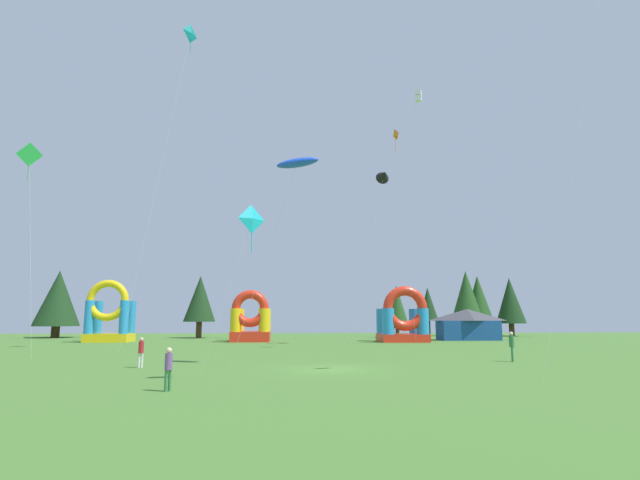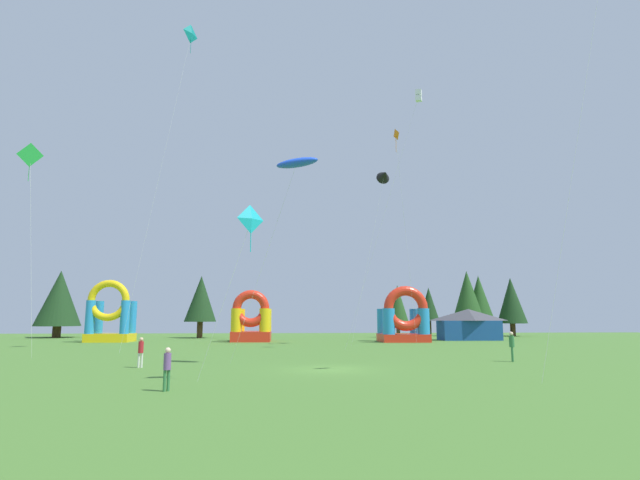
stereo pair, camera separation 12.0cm
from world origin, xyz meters
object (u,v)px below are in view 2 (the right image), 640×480
Objects in this scene: inflatable_blue_arch at (251,324)px; inflatable_red_slide at (404,322)px; person_near_camera at (512,344)px; person_left_edge at (167,365)px; person_far_side at (141,350)px; kite_green_diamond at (31,157)px; inflatable_orange_dome at (110,318)px; festival_tent at (469,325)px; kite_cyan_diamond at (252,221)px; kite_white_box at (418,97)px; kite_teal_diamond at (192,36)px; kite_orange_diamond at (396,139)px; kite_blue_parafoil at (297,163)px; kite_black_delta at (384,175)px.

inflatable_blue_arch is 17.12m from inflatable_red_slide.
person_near_camera is at bearing -87.62° from inflatable_red_slide.
person_left_edge is 9.61m from person_far_side.
person_near_camera is (18.45, 11.28, 0.13)m from person_left_edge.
inflatable_orange_dome is at bearing 90.76° from kite_green_diamond.
inflatable_orange_dome is at bearing -177.35° from festival_tent.
inflatable_orange_dome is (-11.64, 28.85, 1.64)m from person_far_side.
kite_cyan_diamond reaches higher than inflatable_orange_dome.
kite_green_diamond reaches higher than person_far_side.
kite_green_diamond is (-17.76, 15.51, 7.64)m from kite_cyan_diamond.
kite_white_box is 30.84m from person_far_side.
inflatable_orange_dome reaches higher than inflatable_blue_arch.
inflatable_orange_dome is at bearing 176.67° from inflatable_red_slide.
kite_teal_diamond is at bearing -105.84° from inflatable_blue_arch.
kite_orange_diamond reaches higher than festival_tent.
kite_cyan_diamond is at bearing -113.44° from inflatable_red_slide.
kite_teal_diamond reaches higher than inflatable_red_slide.
kite_blue_parafoil reaches higher than kite_cyan_diamond.
inflatable_blue_arch reaches higher than person_near_camera.
person_left_edge is (-15.73, -21.08, -20.82)m from kite_white_box.
kite_cyan_diamond is (-12.15, -24.83, -13.21)m from kite_orange_diamond.
kite_cyan_diamond is at bearing -41.13° from kite_green_diamond.
inflatable_red_slide is (-1.02, 24.62, 1.13)m from person_near_camera.
kite_teal_diamond reaches higher than festival_tent.
person_left_edge is at bearing -68.14° from inflatable_orange_dome.
kite_white_box is 33.55m from person_left_edge.
kite_white_box reaches higher than inflatable_orange_dome.
inflatable_red_slide is 32.64m from inflatable_orange_dome.
kite_cyan_diamond reaches higher than festival_tent.
kite_blue_parafoil is at bearing -80.98° from inflatable_blue_arch.
festival_tent reaches higher than person_near_camera.
inflatable_blue_arch is 0.84× the size of inflatable_orange_dome.
inflatable_orange_dome is (-20.12, 28.43, -9.27)m from kite_blue_parafoil.
inflatable_blue_arch is 0.93× the size of inflatable_red_slide.
kite_cyan_diamond is (-11.31, -26.74, -10.05)m from kite_black_delta.
kite_teal_diamond is 16.97m from kite_green_diamond.
kite_black_delta is at bearing 22.33° from person_left_edge.
person_far_side is (-17.69, -20.13, -16.04)m from kite_black_delta.
kite_cyan_diamond is 40.02m from inflatable_orange_dome.
person_left_edge is at bearing -123.38° from festival_tent.
kite_white_box is 31.63m from kite_green_diamond.
kite_black_delta is 11.11× the size of person_left_edge.
festival_tent is (29.68, 30.77, 0.87)m from person_far_side.
kite_black_delta is at bearing -115.44° from inflatable_red_slide.
person_near_camera is at bearing 8.08° from kite_blue_parafoil.
person_left_edge is 0.88× the size of person_near_camera.
inflatable_orange_dome is (-15.59, -0.12, 0.64)m from inflatable_blue_arch.
kite_orange_diamond is at bearing -19.41° from inflatable_orange_dome.
kite_teal_diamond is 1.57× the size of kite_black_delta.
inflatable_blue_arch is at bearing 93.92° from kite_cyan_diamond.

